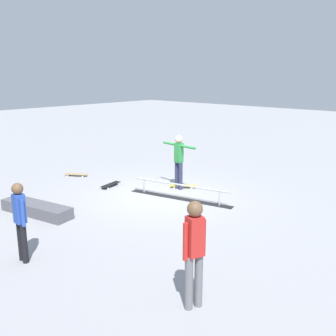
% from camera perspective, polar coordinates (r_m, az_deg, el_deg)
% --- Properties ---
extents(ground_plane, '(60.00, 60.00, 0.00)m').
position_cam_1_polar(ground_plane, '(11.45, -1.04, -4.07)').
color(ground_plane, '#9E9EA3').
extents(grind_rail, '(3.19, 0.92, 0.44)m').
position_cam_1_polar(grind_rail, '(11.11, 1.73, -3.59)').
color(grind_rail, black).
rests_on(grind_rail, ground_plane).
extents(skate_ledge, '(2.15, 0.93, 0.29)m').
position_cam_1_polar(skate_ledge, '(10.47, -18.79, -5.72)').
color(skate_ledge, '#595960').
rests_on(skate_ledge, ground_plane).
extents(skater_main, '(1.36, 0.23, 1.68)m').
position_cam_1_polar(skater_main, '(11.86, 1.59, 1.46)').
color(skater_main, '#2D3351').
rests_on(skater_main, ground_plane).
extents(skateboard_main, '(0.75, 0.66, 0.09)m').
position_cam_1_polar(skateboard_main, '(12.18, 2.23, -2.62)').
color(skateboard_main, yellow).
rests_on(skateboard_main, ground_plane).
extents(bystander_red_shirt, '(0.26, 0.39, 1.72)m').
position_cam_1_polar(bystander_red_shirt, '(5.88, 3.88, -11.80)').
color(bystander_red_shirt, slate).
rests_on(bystander_red_shirt, ground_plane).
extents(bystander_blue_shirt, '(0.35, 0.21, 1.56)m').
position_cam_1_polar(bystander_blue_shirt, '(7.79, -20.92, -6.88)').
color(bystander_blue_shirt, black).
rests_on(bystander_blue_shirt, ground_plane).
extents(loose_skateboard_black, '(0.38, 0.82, 0.09)m').
position_cam_1_polar(loose_skateboard_black, '(12.44, -8.44, -2.41)').
color(loose_skateboard_black, black).
rests_on(loose_skateboard_black, ground_plane).
extents(loose_skateboard_natural, '(0.78, 0.61, 0.09)m').
position_cam_1_polar(loose_skateboard_natural, '(13.92, -13.35, -0.89)').
color(loose_skateboard_natural, tan).
rests_on(loose_skateboard_natural, ground_plane).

